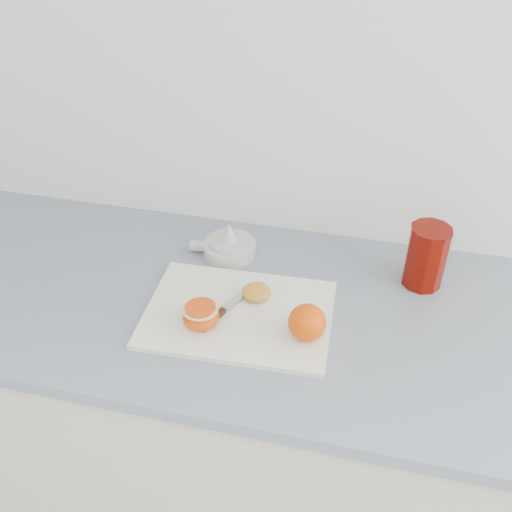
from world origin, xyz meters
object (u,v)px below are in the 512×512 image
object	(u,v)px
citrus_juicer	(229,246)
red_tumbler	(426,259)
half_orange	(201,316)
counter	(303,439)
cutting_board	(239,314)

from	to	relation	value
citrus_juicer	red_tumbler	distance (m)	0.45
half_orange	red_tumbler	bearing A→B (deg)	30.53
half_orange	red_tumbler	world-z (taller)	red_tumbler
counter	half_orange	world-z (taller)	half_orange
counter	red_tumbler	xyz separation A→B (m)	(0.22, 0.15, 0.51)
half_orange	red_tumbler	size ratio (longest dim) A/B	0.51
red_tumbler	cutting_board	bearing A→B (deg)	-151.24
counter	citrus_juicer	bearing A→B (deg)	145.47
cutting_board	half_orange	distance (m)	0.09
counter	cutting_board	world-z (taller)	cutting_board
counter	cutting_board	xyz separation A→B (m)	(-0.15, -0.05, 0.45)
counter	red_tumbler	world-z (taller)	red_tumbler
citrus_juicer	cutting_board	bearing A→B (deg)	-69.16
counter	red_tumbler	distance (m)	0.58
citrus_juicer	red_tumbler	size ratio (longest dim) A/B	1.10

